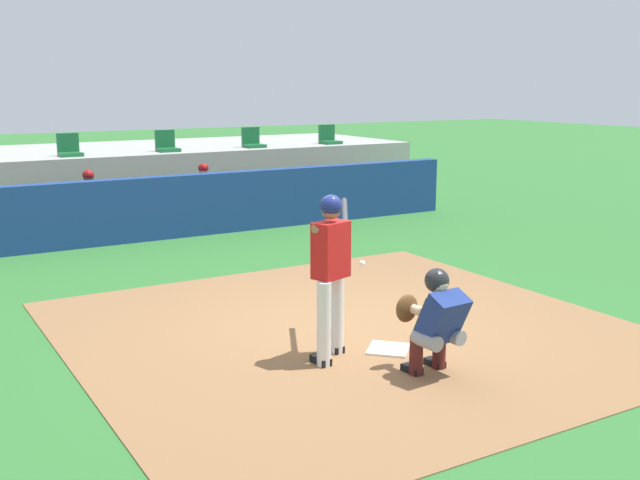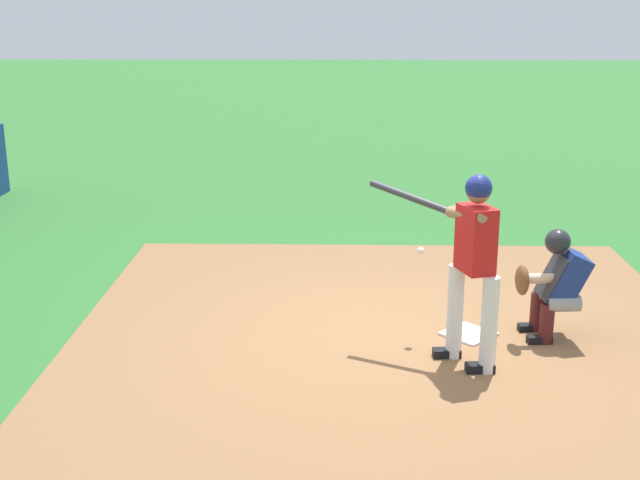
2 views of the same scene
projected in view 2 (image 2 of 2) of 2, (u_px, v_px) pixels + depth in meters
The scene contains 5 objects.
ground_plane at pixel (389, 335), 8.46m from camera, with size 80.00×80.00×0.00m, color #2D6B2D.
dirt_infield at pixel (389, 335), 8.46m from camera, with size 6.40×6.40×0.01m, color olive.
home_plate at pixel (469, 334), 8.44m from camera, with size 0.44×0.44×0.02m, color white.
batter_at_plate at pixel (472, 258), 7.51m from camera, with size 1.01×1.14×1.80m.
catcher_crouched at pixel (554, 280), 8.24m from camera, with size 0.50×1.70×1.13m.
Camera 2 is at (-7.88, 0.52, 3.27)m, focal length 47.00 mm.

